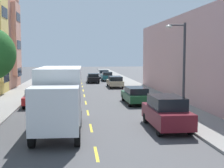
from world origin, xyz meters
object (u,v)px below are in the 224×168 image
Objects in this scene: street_lamp at (182,63)px; parked_hatchback_teal at (107,76)px; parked_suv_burgundy at (166,112)px; parked_wagon_white at (104,74)px; parked_sedan_charcoal at (56,76)px; parked_sedan_red at (36,97)px; delivery_box_truck at (59,96)px; moving_black_sedan at (93,78)px; parked_wagon_champagne at (115,81)px; parked_wagon_forest at (135,95)px; parked_wagon_sky at (57,73)px.

parked_hatchback_teal is (-1.63, 32.80, -3.03)m from street_lamp.
parked_wagon_white is at bearing 90.14° from parked_suv_burgundy.
street_lamp is 1.37× the size of parked_sedan_charcoal.
street_lamp is at bearing -36.94° from parked_sedan_red.
delivery_box_truck reaches higher than parked_suv_burgundy.
street_lamp is at bearing -87.16° from parked_hatchback_teal.
street_lamp reaches higher than parked_sedan_charcoal.
parked_sedan_red is at bearing 104.66° from delivery_box_truck.
parked_suv_burgundy is 1.02× the size of parked_wagon_white.
delivery_box_truck is 31.87m from moving_black_sedan.
street_lamp reaches higher than parked_hatchback_teal.
delivery_box_truck is 24.75m from parked_wagon_champagne.
parked_wagon_champagne is 8.09m from moving_black_sedan.
parked_sedan_charcoal is 9.70m from parked_wagon_white.
parked_suv_burgundy is 1.20× the size of parked_hatchback_teal.
delivery_box_truck is 1.58× the size of parked_wagon_champagne.
street_lamp is 8.17m from delivery_box_truck.
parked_hatchback_teal is at bearing -90.03° from parked_wagon_white.
parked_sedan_red is at bearing 179.75° from parked_wagon_forest.
parked_hatchback_teal is at bearing 80.04° from delivery_box_truck.
street_lamp is at bearing -82.07° from moving_black_sedan.
parked_sedan_charcoal is at bearing 123.22° from parked_wagon_champagne.
parked_hatchback_teal is at bearing 71.03° from parked_sedan_red.
parked_wagon_forest is (0.06, -14.34, 0.00)m from parked_wagon_champagne.
parked_wagon_forest is (0.07, -31.95, 0.00)m from parked_wagon_white.
moving_black_sedan is (-4.14, 29.71, -3.04)m from street_lamp.
parked_wagon_white is 1.17× the size of parked_hatchback_teal.
moving_black_sedan is (3.59, 31.64, -1.26)m from delivery_box_truck.
parked_wagon_champagne is (-1.62, 22.02, -2.99)m from street_lamp.
parked_sedan_red is (-8.63, -14.31, -0.05)m from parked_wagon_champagne.
street_lamp is at bearing -73.74° from parked_sedan_charcoal.
parked_hatchback_teal is 0.89× the size of moving_black_sedan.
parked_wagon_sky is (-8.80, 43.52, -0.18)m from parked_suv_burgundy.
parked_sedan_charcoal is 1.13× the size of parked_hatchback_teal.
street_lamp is at bearing -78.53° from parked_wagon_forest.
parked_wagon_sky is at bearing 93.41° from delivery_box_truck.
parked_wagon_champagne reaches higher than parked_sedan_red.
moving_black_sedan is at bearing -42.02° from parked_sedan_charcoal.
parked_wagon_white is (-0.01, 17.61, 0.00)m from parked_wagon_champagne.
street_lamp reaches higher than parked_wagon_forest.
parked_hatchback_teal is 26.53m from parked_sedan_red.
parked_wagon_white is at bearing 26.84° from parked_sedan_charcoal.
street_lamp reaches higher than parked_wagon_champagne.
parked_suv_burgundy is at bearing -78.57° from parked_wagon_sky.
parked_wagon_forest is at bearing 101.47° from street_lamp.
parked_suv_burgundy is 44.41m from parked_wagon_sky.
parked_wagon_white is 10.23m from moving_black_sedan.
parked_wagon_sky is at bearing 90.12° from parked_sedan_red.
parked_sedan_charcoal is 38.18m from parked_suv_burgundy.
parked_suv_burgundy is (8.75, -37.16, 0.24)m from parked_sedan_charcoal.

